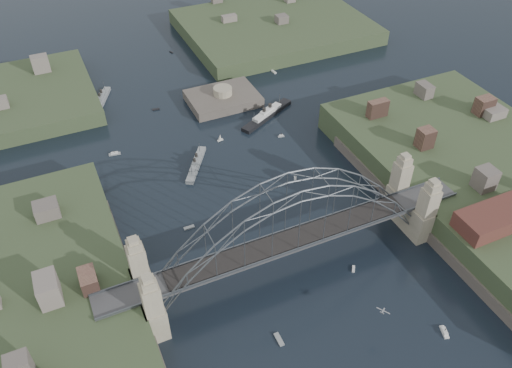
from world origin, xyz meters
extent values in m
plane|color=black|center=(0.00, 0.00, 0.00)|extent=(500.00, 500.00, 0.00)
cube|color=#434345|center=(0.00, 0.00, 8.00)|extent=(84.00, 6.00, 0.70)
cube|color=#50565C|center=(0.00, -3.00, 8.55)|extent=(84.00, 0.25, 0.50)
cube|color=#50565C|center=(0.00, 3.00, 8.55)|extent=(84.00, 0.25, 0.50)
cube|color=black|center=(0.00, 0.00, 8.55)|extent=(55.20, 5.20, 0.35)
cube|color=tan|center=(-31.50, -5.00, 8.85)|extent=(3.40, 3.40, 17.70)
cube|color=tan|center=(-31.50, 5.00, 8.85)|extent=(3.40, 3.40, 17.70)
cube|color=tan|center=(31.50, -5.00, 8.85)|extent=(3.40, 3.40, 17.70)
cube|color=tan|center=(31.50, 5.00, 8.85)|extent=(3.40, 3.40, 17.70)
cube|color=tan|center=(-31.50, 0.00, 4.00)|extent=(4.08, 13.80, 8.00)
cube|color=tan|center=(31.50, 0.00, 4.00)|extent=(4.08, 13.80, 8.00)
cube|color=#364728|center=(-58.00, 0.00, 2.00)|extent=(50.00, 90.00, 12.00)
cube|color=#524A41|center=(-35.50, 0.00, 1.00)|extent=(6.00, 70.00, 4.00)
cube|color=#364728|center=(58.00, 0.00, 2.00)|extent=(50.00, 90.00, 12.00)
cube|color=#524A41|center=(35.50, 0.00, 1.00)|extent=(6.00, 70.00, 4.00)
cube|color=#364728|center=(50.00, 110.00, 0.75)|extent=(70.00, 55.00, 9.50)
cube|color=#524A41|center=(12.00, 70.00, -0.50)|extent=(22.00, 16.00, 7.00)
cylinder|color=tan|center=(12.00, 70.00, 4.20)|extent=(6.00, 6.00, 2.40)
cube|color=#592D26|center=(44.00, -14.00, 10.00)|extent=(20.00, 8.00, 4.00)
cube|color=#93999A|center=(-7.05, 42.25, 0.35)|extent=(10.25, 14.36, 1.40)
cube|color=#93999A|center=(-7.05, 42.25, 1.40)|extent=(5.99, 8.13, 1.05)
cube|color=#93999A|center=(-7.05, 42.25, 2.18)|extent=(3.09, 3.93, 0.70)
cylinder|color=black|center=(-7.64, 41.33, 2.79)|extent=(0.75, 0.75, 1.40)
cylinder|color=black|center=(-6.46, 43.18, 2.79)|extent=(0.75, 0.75, 1.40)
cylinder|color=#50565C|center=(-9.59, 38.29, 2.62)|extent=(0.14, 0.14, 3.49)
cylinder|color=#50565C|center=(-4.51, 46.22, 2.62)|extent=(0.14, 0.14, 3.49)
cube|color=#93999A|center=(-23.61, 86.66, 0.38)|extent=(8.50, 14.66, 1.53)
cube|color=#93999A|center=(-23.61, 86.66, 1.53)|extent=(5.05, 8.25, 1.14)
cube|color=#93999A|center=(-23.61, 86.66, 2.38)|extent=(2.69, 3.94, 0.76)
cylinder|color=black|center=(-24.07, 85.70, 3.05)|extent=(0.76, 0.76, 1.53)
cylinder|color=black|center=(-23.15, 87.62, 3.05)|extent=(0.76, 0.76, 1.53)
cylinder|color=#50565C|center=(-25.59, 82.54, 2.86)|extent=(0.15, 0.15, 3.81)
cylinder|color=#50565C|center=(-21.63, 90.79, 2.86)|extent=(0.15, 0.15, 3.81)
cube|color=black|center=(21.24, 56.41, 0.40)|extent=(20.75, 12.85, 1.59)
cube|color=white|center=(21.24, 56.41, 1.59)|extent=(11.69, 7.60, 1.19)
cube|color=white|center=(21.24, 56.41, 2.49)|extent=(5.60, 4.00, 0.80)
cylinder|color=black|center=(19.89, 55.69, 3.18)|extent=(1.07, 1.07, 1.59)
cylinder|color=black|center=(22.60, 57.12, 3.18)|extent=(1.07, 1.07, 1.59)
cylinder|color=#50565C|center=(15.44, 53.34, 2.98)|extent=(0.16, 0.16, 3.98)
cylinder|color=#50565C|center=(27.05, 59.47, 2.98)|extent=(0.16, 0.16, 3.98)
cube|color=#9EA0A4|center=(8.21, -22.25, 6.78)|extent=(1.28, 0.95, 0.24)
cube|color=#9EA0A4|center=(8.21, -22.25, 6.82)|extent=(1.67, 2.41, 0.05)
cube|color=#9EA0A4|center=(7.64, -22.63, 6.91)|extent=(0.57, 0.79, 0.30)
cube|color=white|center=(-16.55, 20.47, 0.15)|extent=(2.62, 0.88, 0.45)
cube|color=white|center=(15.15, 26.04, 0.15)|extent=(1.45, 2.02, 0.45)
cube|color=white|center=(15.15, 26.04, 0.55)|extent=(1.01, 1.28, 0.40)
cylinder|color=black|center=(15.15, 26.04, 1.00)|extent=(0.16, 0.16, 0.70)
cube|color=white|center=(-10.50, -15.89, 0.15)|extent=(1.05, 3.04, 0.45)
cube|color=white|center=(20.47, 44.99, 0.15)|extent=(1.97, 1.03, 0.45)
cube|color=white|center=(20.47, 44.99, 0.55)|extent=(1.22, 0.77, 0.40)
cylinder|color=black|center=(20.47, 44.99, 1.00)|extent=(0.16, 0.16, 0.70)
cube|color=white|center=(-26.27, 56.85, 0.15)|extent=(3.37, 1.58, 0.45)
cube|color=white|center=(-26.27, 56.85, 0.55)|extent=(2.06, 1.21, 0.40)
cylinder|color=black|center=(-26.27, 56.85, 1.00)|extent=(0.16, 0.16, 0.70)
cube|color=white|center=(3.37, 50.74, 0.15)|extent=(1.84, 0.89, 0.45)
cylinder|color=#50565C|center=(3.37, 50.74, 1.20)|extent=(0.08, 0.08, 2.20)
cone|color=silver|center=(3.37, 50.74, 1.20)|extent=(1.40, 1.21, 1.92)
cube|color=white|center=(19.98, -27.97, 0.15)|extent=(1.80, 3.06, 0.45)
cube|color=white|center=(19.98, -27.97, 0.55)|extent=(1.31, 1.91, 0.40)
cylinder|color=black|center=(19.98, -27.97, 1.00)|extent=(0.16, 0.16, 0.70)
cube|color=white|center=(-9.07, 74.76, 0.15)|extent=(2.33, 1.08, 0.45)
cube|color=white|center=(32.83, 12.60, 0.15)|extent=(0.91, 2.50, 0.45)
cube|color=white|center=(7.31, 110.90, 0.15)|extent=(0.98, 1.80, 0.45)
cube|color=white|center=(-43.48, 25.02, 0.15)|extent=(2.38, 1.50, 0.45)
cube|color=white|center=(12.43, -6.81, 0.15)|extent=(1.55, 1.83, 0.45)
cube|color=white|center=(35.68, 81.28, 0.15)|extent=(1.09, 2.62, 0.45)
camera|label=1|loc=(-38.11, -65.68, 88.90)|focal=36.29mm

